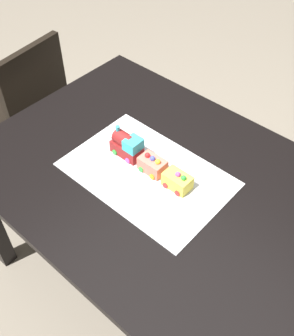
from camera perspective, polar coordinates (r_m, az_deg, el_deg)
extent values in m
plane|color=gray|center=(2.12, 1.36, -14.72)|extent=(8.00, 8.00, 0.00)
cube|color=black|center=(1.52, 1.83, -1.50)|extent=(1.40, 1.00, 0.03)
cube|color=black|center=(2.33, -3.37, 6.25)|extent=(0.07, 0.07, 0.71)
cube|color=black|center=(2.41, -17.43, 8.17)|extent=(0.45, 0.45, 0.04)
cube|color=black|center=(2.16, -15.47, 11.18)|extent=(0.09, 0.40, 0.40)
cube|color=black|center=(2.74, -16.22, 7.47)|extent=(0.04, 0.04, 0.42)
cube|color=black|center=(2.53, -10.94, 4.90)|extent=(0.04, 0.04, 0.42)
cube|color=black|center=(2.38, -16.40, 0.31)|extent=(0.04, 0.04, 0.42)
cube|color=silver|center=(1.52, 0.00, -0.83)|extent=(0.60, 0.40, 0.00)
cube|color=maroon|center=(1.57, -2.74, 2.70)|extent=(0.12, 0.06, 0.05)
cylinder|color=maroon|center=(1.55, -3.21, 4.15)|extent=(0.08, 0.05, 0.05)
cube|color=#38B7C6|center=(1.52, -1.86, 3.39)|extent=(0.06, 0.06, 0.04)
cylinder|color=#38B7C6|center=(1.55, -4.01, 5.47)|extent=(0.02, 0.02, 0.03)
sphere|color=#F4EFCC|center=(1.60, -4.52, 4.02)|extent=(0.02, 0.02, 0.02)
cylinder|color=green|center=(1.58, -4.52, 2.23)|extent=(0.02, 0.01, 0.02)
cylinder|color=#D84CB2|center=(1.55, -2.71, 1.05)|extent=(0.02, 0.01, 0.02)
cylinder|color=green|center=(1.62, -2.72, 3.56)|extent=(0.02, 0.01, 0.02)
cylinder|color=#4C59D8|center=(1.58, -0.92, 2.44)|extent=(0.02, 0.01, 0.02)
cube|color=#F27260|center=(1.51, 0.85, 0.50)|extent=(0.10, 0.06, 0.06)
cylinder|color=green|center=(1.51, -0.83, -0.18)|extent=(0.02, 0.01, 0.02)
cylinder|color=orange|center=(1.49, 0.73, -1.21)|extent=(0.02, 0.01, 0.02)
cylinder|color=red|center=(1.55, 0.96, 1.26)|extent=(0.02, 0.01, 0.02)
cylinder|color=yellow|center=(1.53, 2.51, 0.29)|extent=(0.02, 0.01, 0.02)
sphere|color=yellow|center=(1.47, 1.60, 0.95)|extent=(0.02, 0.02, 0.02)
sphere|color=red|center=(1.50, 0.14, 1.86)|extent=(0.02, 0.02, 0.02)
sphere|color=#4C59D8|center=(1.48, 0.87, 1.41)|extent=(0.02, 0.02, 0.02)
cube|color=#F4E04C|center=(1.46, 4.35, -1.73)|extent=(0.10, 0.06, 0.06)
cylinder|color=red|center=(1.46, 2.59, -2.42)|extent=(0.02, 0.01, 0.02)
cylinder|color=red|center=(1.44, 4.27, -3.52)|extent=(0.02, 0.01, 0.02)
cylinder|color=orange|center=(1.50, 4.35, -0.87)|extent=(0.02, 0.01, 0.02)
cylinder|color=green|center=(1.48, 6.01, -1.91)|extent=(0.02, 0.01, 0.02)
sphere|color=green|center=(1.42, 5.21, -1.31)|extent=(0.02, 0.02, 0.02)
sphere|color=#D84CB2|center=(1.43, 4.42, -0.82)|extent=(0.02, 0.02, 0.02)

